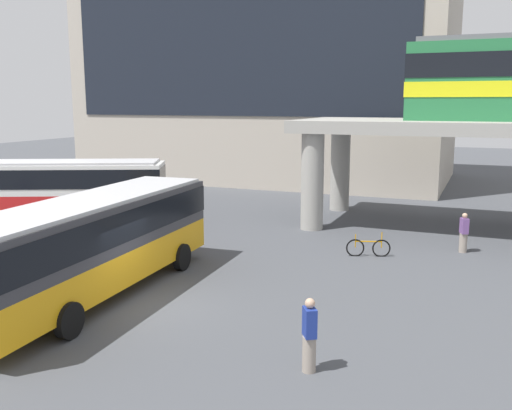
# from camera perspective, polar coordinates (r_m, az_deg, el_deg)

# --- Properties ---
(ground_plane) EXTENTS (120.00, 120.00, 0.00)m
(ground_plane) POSITION_cam_1_polar(r_m,az_deg,el_deg) (26.53, 1.24, -3.17)
(ground_plane) COLOR #47494F
(station_building) EXTENTS (28.38, 15.18, 19.29)m
(station_building) POSITION_cam_1_polar(r_m,az_deg,el_deg) (47.91, 1.54, 14.44)
(station_building) COLOR #B2A899
(station_building) RESTS_ON ground_plane
(bus_main) EXTENTS (3.19, 11.16, 3.22)m
(bus_main) POSITION_cam_1_polar(r_m,az_deg,el_deg) (18.71, -15.84, -3.03)
(bus_main) COLOR orange
(bus_main) RESTS_ON ground_plane
(bus_secondary) EXTENTS (11.08, 6.97, 3.22)m
(bus_secondary) POSITION_cam_1_polar(r_m,az_deg,el_deg) (30.87, -19.54, 1.90)
(bus_secondary) COLOR red
(bus_secondary) RESTS_ON ground_plane
(bicycle_orange) EXTENTS (1.72, 0.62, 1.04)m
(bicycle_orange) POSITION_cam_1_polar(r_m,az_deg,el_deg) (23.52, 11.20, -4.23)
(bicycle_orange) COLOR black
(bicycle_orange) RESTS_ON ground_plane
(pedestrian_waiting_near_stop) EXTENTS (0.43, 0.48, 1.78)m
(pedestrian_waiting_near_stop) POSITION_cam_1_polar(r_m,az_deg,el_deg) (13.47, 5.38, -13.07)
(pedestrian_waiting_near_stop) COLOR gray
(pedestrian_waiting_near_stop) RESTS_ON ground_plane
(pedestrian_at_kerb) EXTENTS (0.40, 0.47, 1.67)m
(pedestrian_at_kerb) POSITION_cam_1_polar(r_m,az_deg,el_deg) (25.12, 20.12, -2.74)
(pedestrian_at_kerb) COLOR gray
(pedestrian_at_kerb) RESTS_ON ground_plane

